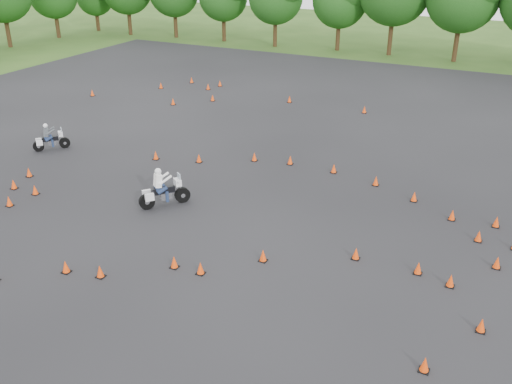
# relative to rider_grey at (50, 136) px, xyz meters

# --- Properties ---
(ground) EXTENTS (140.00, 140.00, 0.00)m
(ground) POSITION_rel_rider_grey_xyz_m (13.92, -6.41, -0.78)
(ground) COLOR #2D5119
(ground) RESTS_ON ground
(asphalt_pad) EXTENTS (62.00, 62.00, 0.00)m
(asphalt_pad) POSITION_rel_rider_grey_xyz_m (13.92, -0.41, -0.77)
(asphalt_pad) COLOR black
(asphalt_pad) RESTS_ON ground
(treeline) EXTENTS (87.26, 32.86, 10.80)m
(treeline) POSITION_rel_rider_grey_xyz_m (18.04, 28.60, 3.93)
(treeline) COLOR #1B4A15
(treeline) RESTS_ON ground
(traffic_cones) EXTENTS (36.81, 33.25, 0.45)m
(traffic_cones) POSITION_rel_rider_grey_xyz_m (14.30, -0.56, -0.55)
(traffic_cones) COLOR #FF460A
(traffic_cones) RESTS_ON asphalt_pad
(rider_grey) EXTENTS (1.76, 1.92, 1.54)m
(rider_grey) POSITION_rel_rider_grey_xyz_m (0.00, 0.00, 0.00)
(rider_grey) COLOR #464B4F
(rider_grey) RESTS_ON ground
(rider_white) EXTENTS (2.03, 2.27, 1.81)m
(rider_white) POSITION_rel_rider_grey_xyz_m (9.76, -3.17, 0.13)
(rider_white) COLOR white
(rider_white) RESTS_ON ground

